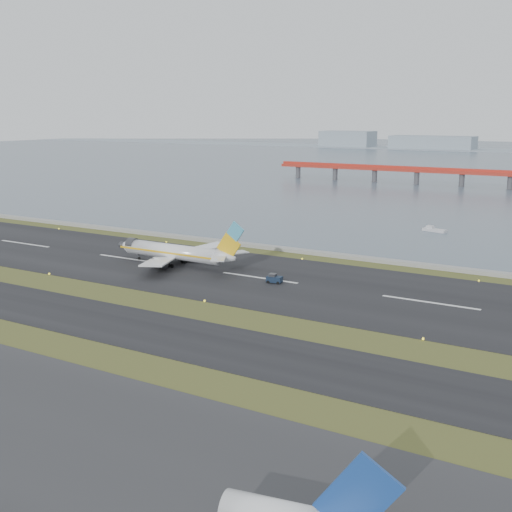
# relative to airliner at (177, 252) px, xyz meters

# --- Properties ---
(ground) EXTENTS (1000.00, 1000.00, 0.00)m
(ground) POSITION_rel_airliner_xyz_m (24.25, -30.43, -3.46)
(ground) COLOR #364C1B
(ground) RESTS_ON ground
(taxiway_strip) EXTENTS (1000.00, 18.00, 0.10)m
(taxiway_strip) POSITION_rel_airliner_xyz_m (24.25, -42.43, -3.41)
(taxiway_strip) COLOR black
(taxiway_strip) RESTS_ON ground
(runway_strip) EXTENTS (1000.00, 45.00, 0.10)m
(runway_strip) POSITION_rel_airliner_xyz_m (24.25, -0.43, -3.41)
(runway_strip) COLOR black
(runway_strip) RESTS_ON ground
(seawall) EXTENTS (1000.00, 2.50, 1.00)m
(seawall) POSITION_rel_airliner_xyz_m (24.25, 29.57, -2.96)
(seawall) COLOR gray
(seawall) RESTS_ON ground
(red_pier) EXTENTS (260.00, 5.00, 10.20)m
(red_pier) POSITION_rel_airliner_xyz_m (44.25, 219.57, 3.82)
(red_pier) COLOR #B42C1E
(red_pier) RESTS_ON ground
(airliner) EXTENTS (38.52, 32.89, 12.80)m
(airliner) POSITION_rel_airliner_xyz_m (0.00, 0.00, 0.00)
(airliner) COLOR white
(airliner) RESTS_ON ground
(pushback_tug) EXTENTS (3.69, 2.46, 2.21)m
(pushback_tug) POSITION_rel_airliner_xyz_m (29.45, -2.81, -2.38)
(pushback_tug) COLOR #132035
(pushback_tug) RESTS_ON ground
(workboat_near) EXTENTS (8.03, 4.01, 1.87)m
(workboat_near) POSITION_rel_airliner_xyz_m (43.11, 80.81, -2.87)
(workboat_near) COLOR silver
(workboat_near) RESTS_ON ground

